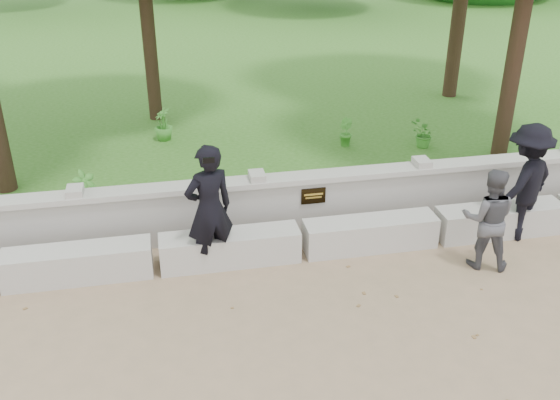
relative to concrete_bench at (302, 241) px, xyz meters
The scene contains 11 objects.
ground 1.91m from the concrete_bench, 90.00° to the right, with size 80.00×80.00×0.00m, color #8D7456.
lawn 12.10m from the concrete_bench, 90.00° to the left, with size 40.00×22.00×0.25m, color #2D5D15.
concrete_bench is the anchor object (origin of this frame).
parapet_wall 0.74m from the concrete_bench, 89.99° to the left, with size 12.50×0.35×0.90m.
man_main 1.43m from the concrete_bench, behind, with size 0.76×0.70×1.79m.
visitor_left 2.51m from the concrete_bench, 17.44° to the right, with size 0.84×0.76×1.42m.
visitor_mid 3.30m from the concrete_bench, ahead, with size 1.30×1.11×1.74m.
shrub_a 3.28m from the concrete_bench, 154.59° to the left, with size 0.36×0.25×0.69m, color #418A2F.
shrub_b 3.68m from the concrete_bench, 64.00° to the left, with size 0.29×0.23×0.53m, color #418A2F.
shrub_c 4.20m from the concrete_bench, 44.00° to the left, with size 0.46×0.40×0.51m, color #418A2F.
shrub_d 4.63m from the concrete_bench, 112.08° to the left, with size 0.35×0.31×0.63m, color #418A2F.
Camera 1 is at (-1.78, -5.39, 4.61)m, focal length 40.00 mm.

